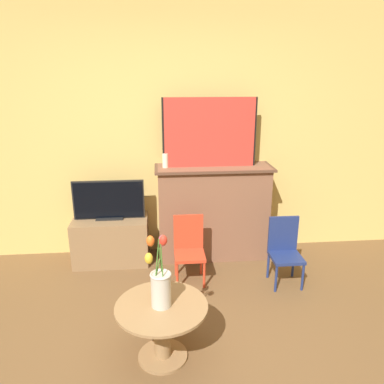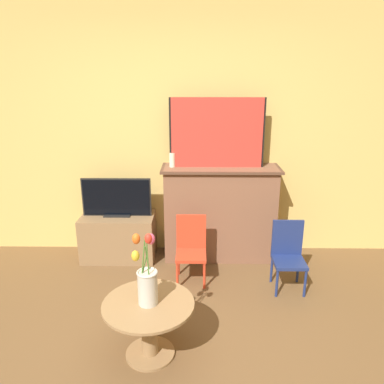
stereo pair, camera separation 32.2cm
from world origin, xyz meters
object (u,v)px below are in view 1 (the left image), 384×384
Objects in this scene: painting at (210,133)px; tv_monitor at (109,201)px; vase_tulips at (160,282)px; chair_red at (189,246)px; chair_blue at (285,248)px.

tv_monitor is at bearing -177.65° from painting.
painting reaches higher than vase_tulips.
chair_red is at bearing -29.54° from tv_monitor.
tv_monitor is at bearing 161.25° from chair_blue.
painting is 1.25m from tv_monitor.
painting is 1.35m from chair_blue.
painting is at bearing 2.35° from tv_monitor.
painting reaches higher than tv_monitor.
chair_blue is at bearing -18.75° from tv_monitor.
chair_red and chair_blue have the same top height.
chair_blue is at bearing -7.95° from chair_red.
chair_blue is (0.90, -0.13, 0.00)m from chair_red.
vase_tulips reaches higher than tv_monitor.
painting is at bearing 136.43° from chair_blue.
chair_red is 1.19× the size of vase_tulips.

